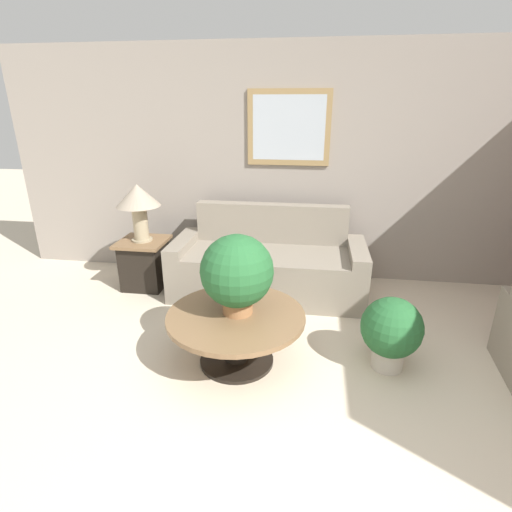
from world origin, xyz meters
The scene contains 8 objects.
ground_plane centered at (0.00, 0.00, 0.00)m, with size 20.00×20.00×0.00m, color beige.
wall_back centered at (-0.01, 2.98, 1.31)m, with size 7.27×0.09×2.60m.
couch_main centered at (-0.46, 2.39, 0.31)m, with size 2.05×0.85×0.93m.
coffee_table centered at (-0.57, 1.07, 0.32)m, with size 1.09×1.09×0.44m.
side_table centered at (-1.87, 2.34, 0.28)m, with size 0.52×0.52×0.55m.
table_lamp centered at (-1.87, 2.34, 1.01)m, with size 0.47×0.47×0.63m.
potted_plant_on_table centered at (-0.56, 1.10, 0.78)m, with size 0.56×0.56×0.63m.
potted_plant_floor centered at (0.64, 1.18, 0.33)m, with size 0.47×0.47×0.60m.
Camera 1 is at (-0.01, -1.62, 1.98)m, focal length 28.00 mm.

